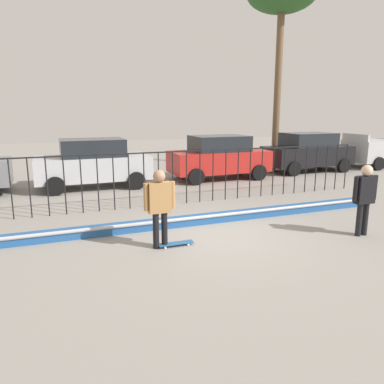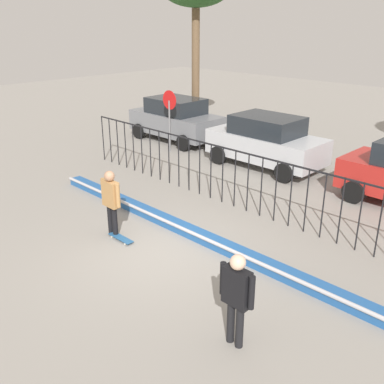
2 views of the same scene
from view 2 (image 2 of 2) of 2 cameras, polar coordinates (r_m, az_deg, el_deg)
ground_plane at (r=10.60m, az=-4.12°, el=-7.65°), size 60.00×60.00×0.00m
bowl_coping_ledge at (r=11.19m, az=-0.03°, el=-5.22°), size 11.00×0.40×0.27m
perimeter_fence at (r=12.39m, az=7.27°, el=2.07°), size 14.04×0.04×1.72m
skateboarder at (r=11.06m, az=-10.44°, el=-0.71°), size 0.70×0.26×1.73m
skateboard at (r=11.19m, az=-9.19°, el=-5.87°), size 0.80×0.20×0.07m
camera_operator at (r=7.36m, az=5.78°, el=-12.76°), size 0.70×0.26×1.72m
parked_car_gray at (r=19.88m, az=-2.10°, el=9.41°), size 4.30×2.12×1.90m
parked_car_silver at (r=16.42m, az=9.56°, el=6.50°), size 4.30×2.12×1.90m
stop_sign at (r=18.02m, az=-2.92°, el=10.21°), size 0.76×0.07×2.50m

